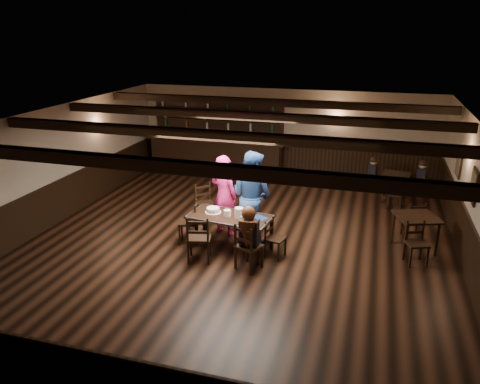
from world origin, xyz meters
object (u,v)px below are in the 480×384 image
(woman_pink, at_px, (224,195))
(man_blue, at_px, (252,196))
(cake, at_px, (213,210))
(bar_counter, at_px, (217,152))
(chair_near_left, at_px, (198,236))
(chair_near_right, at_px, (246,244))
(dining_table, at_px, (230,219))

(woman_pink, bearing_deg, man_blue, -168.67)
(cake, bearing_deg, bar_counter, 108.23)
(chair_near_left, xyz_separation_m, man_blue, (0.71, 1.36, 0.42))
(man_blue, bearing_deg, bar_counter, -39.62)
(cake, xyz_separation_m, bar_counter, (-1.60, 4.84, -0.07))
(bar_counter, bearing_deg, chair_near_right, -65.83)
(dining_table, bearing_deg, woman_pink, 116.66)
(dining_table, relative_size, man_blue, 0.90)
(chair_near_left, relative_size, bar_counter, 0.23)
(woman_pink, bearing_deg, dining_table, 135.75)
(chair_near_right, relative_size, man_blue, 0.47)
(dining_table, height_order, cake, cake)
(chair_near_right, height_order, woman_pink, woman_pink)
(chair_near_right, distance_m, woman_pink, 1.80)
(chair_near_left, distance_m, woman_pink, 1.49)
(chair_near_right, distance_m, man_blue, 1.50)
(chair_near_left, distance_m, chair_near_right, 0.98)
(dining_table, distance_m, man_blue, 0.77)
(cake, height_order, bar_counter, bar_counter)
(chair_near_left, distance_m, bar_counter, 5.86)
(chair_near_right, distance_m, cake, 1.30)
(woman_pink, height_order, cake, woman_pink)
(man_blue, height_order, bar_counter, bar_counter)
(dining_table, height_order, chair_near_right, chair_near_right)
(woman_pink, relative_size, bar_counter, 0.42)
(dining_table, height_order, chair_near_left, chair_near_left)
(woman_pink, bearing_deg, bar_counter, -49.79)
(bar_counter, bearing_deg, dining_table, -68.03)
(woman_pink, height_order, bar_counter, bar_counter)
(chair_near_left, bearing_deg, man_blue, 62.48)
(man_blue, height_order, cake, man_blue)
(woman_pink, height_order, man_blue, man_blue)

